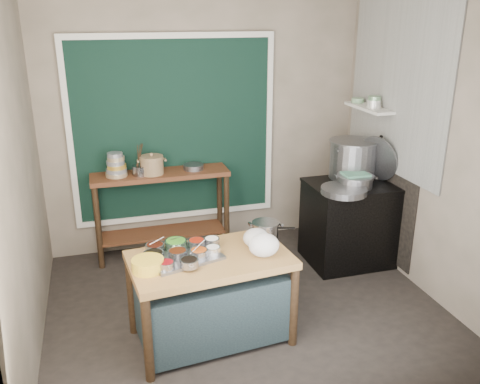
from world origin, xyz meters
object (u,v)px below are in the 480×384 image
object	(u,v)px
prep_table	(211,298)
utensil_cup	(140,170)
ceramic_crock	(152,166)
yellow_basin	(148,265)
stock_pot	(353,159)
stove_block	(351,224)
condiment_tray	(184,256)
saucepan	(265,229)
back_counter	(162,214)
steamer	(355,181)

from	to	relation	value
prep_table	utensil_cup	bearing A→B (deg)	96.92
utensil_cup	ceramic_crock	world-z (taller)	ceramic_crock
yellow_basin	stock_pot	xyz separation A→B (m)	(2.31, 1.23, 0.29)
stove_block	ceramic_crock	xyz separation A→B (m)	(-1.99, 0.69, 0.61)
stove_block	condiment_tray	distance (m)	2.18
yellow_basin	utensil_cup	xyz separation A→B (m)	(0.13, 1.73, 0.20)
saucepan	yellow_basin	bearing A→B (deg)	-144.87
saucepan	back_counter	bearing A→B (deg)	133.09
stove_block	condiment_tray	xyz separation A→B (m)	(-1.95, -0.91, 0.34)
stove_block	saucepan	size ratio (longest dim) A/B	3.77
stove_block	utensil_cup	size ratio (longest dim) A/B	5.32
prep_table	yellow_basin	xyz separation A→B (m)	(-0.49, -0.09, 0.42)
yellow_basin	prep_table	bearing A→B (deg)	10.13
condiment_tray	saucepan	distance (m)	0.77
ceramic_crock	stock_pot	world-z (taller)	stock_pot
back_counter	yellow_basin	xyz separation A→B (m)	(-0.34, -1.77, 0.32)
yellow_basin	stock_pot	size ratio (longest dim) A/B	0.46
stove_block	back_counter	bearing A→B (deg)	158.98
condiment_tray	steamer	xyz separation A→B (m)	(1.91, 0.82, 0.18)
stove_block	steamer	xyz separation A→B (m)	(-0.04, -0.09, 0.52)
back_counter	yellow_basin	bearing A→B (deg)	-100.89
ceramic_crock	condiment_tray	bearing A→B (deg)	-88.76
back_counter	prep_table	bearing A→B (deg)	-84.82
condiment_tray	stock_pot	distance (m)	2.33
ceramic_crock	steamer	world-z (taller)	ceramic_crock
utensil_cup	yellow_basin	bearing A→B (deg)	-94.37
utensil_cup	stock_pot	distance (m)	2.24
prep_table	stock_pot	size ratio (longest dim) A/B	2.40
saucepan	stock_pot	world-z (taller)	stock_pot
back_counter	ceramic_crock	distance (m)	0.57
steamer	utensil_cup	bearing A→B (deg)	159.23
stock_pot	ceramic_crock	bearing A→B (deg)	166.38
stock_pot	steamer	xyz separation A→B (m)	(-0.11, -0.28, -0.14)
back_counter	ceramic_crock	world-z (taller)	ceramic_crock
yellow_basin	stock_pot	bearing A→B (deg)	28.03
saucepan	condiment_tray	bearing A→B (deg)	-147.28
back_counter	stove_block	size ratio (longest dim) A/B	1.61
condiment_tray	ceramic_crock	distance (m)	1.63
back_counter	saucepan	size ratio (longest dim) A/B	6.08
saucepan	utensil_cup	bearing A→B (deg)	140.05
condiment_tray	ceramic_crock	world-z (taller)	ceramic_crock
condiment_tray	stock_pot	size ratio (longest dim) A/B	1.05
steamer	stock_pot	bearing A→B (deg)	68.58
condiment_tray	stock_pot	xyz separation A→B (m)	(2.02, 1.10, 0.32)
ceramic_crock	back_counter	bearing A→B (deg)	23.90
prep_table	yellow_basin	distance (m)	0.65
stove_block	yellow_basin	world-z (taller)	stove_block
stove_block	yellow_basin	bearing A→B (deg)	-155.16
utensil_cup	stock_pot	xyz separation A→B (m)	(2.18, -0.50, 0.08)
utensil_cup	steamer	size ratio (longest dim) A/B	0.44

